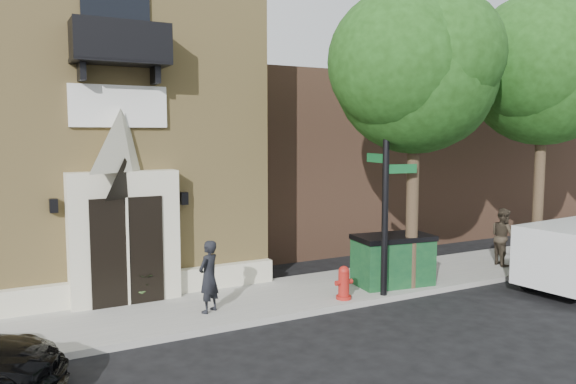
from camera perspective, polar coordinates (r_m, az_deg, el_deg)
name	(u,v)px	position (r m, az deg, el deg)	size (l,w,h in m)	color
ground	(204,336)	(12.34, -8.53, -14.24)	(120.00, 120.00, 0.00)	black
sidewalk	(222,306)	(13.98, -6.75, -11.46)	(42.00, 3.00, 0.15)	gray
church	(17,121)	(18.90, -25.86, 6.52)	(12.20, 11.01, 9.30)	tan
neighbour_building	(388,157)	(25.50, 10.16, 3.48)	(18.00, 8.00, 6.40)	brown
street_tree_left	(419,70)	(15.10, 13.14, 11.95)	(4.97, 4.38, 7.77)	#38281C
street_tree_mid	(548,68)	(18.80, 24.89, 11.35)	(5.21, 4.64, 8.25)	#38281C
street_sign	(386,172)	(14.24, 9.92, 1.97)	(0.99, 1.02, 6.22)	black
fire_hydrant	(344,283)	(14.17, 5.69, -9.16)	(0.48, 0.38, 0.84)	maroon
dumpster	(393,259)	(15.63, 10.61, -6.75)	(2.23, 1.46, 1.36)	#0F381E
planter	(141,287)	(14.42, -14.68, -9.34)	(0.62, 0.54, 0.69)	#3B5F2C
pedestrian_near	(209,276)	(13.13, -8.06, -8.49)	(0.61, 0.40, 1.67)	black
pedestrian_far	(503,237)	(18.80, 21.03, -4.26)	(0.87, 0.68, 1.79)	#342C22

